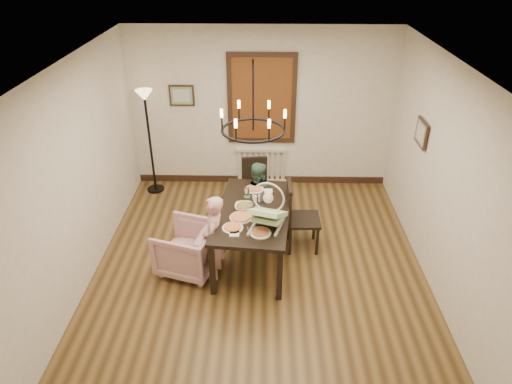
{
  "coord_description": "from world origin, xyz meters",
  "views": [
    {
      "loc": [
        0.07,
        -4.98,
        4.05
      ],
      "look_at": [
        -0.05,
        0.27,
        1.05
      ],
      "focal_mm": 32.0,
      "sensor_mm": 36.0,
      "label": 1
    }
  ],
  "objects_px": {
    "elderly_woman": "(214,244)",
    "drinking_glass": "(251,207)",
    "armchair": "(188,248)",
    "floor_lamp": "(150,144)",
    "dining_table": "(254,215)",
    "baby_bouncer": "(268,211)",
    "seated_man": "(257,202)",
    "chair_far": "(255,188)",
    "chair_right": "(303,216)"
  },
  "relations": [
    {
      "from": "elderly_woman",
      "to": "baby_bouncer",
      "type": "height_order",
      "value": "baby_bouncer"
    },
    {
      "from": "dining_table",
      "to": "seated_man",
      "type": "xyz_separation_m",
      "value": [
        0.03,
        0.77,
        -0.25
      ]
    },
    {
      "from": "chair_far",
      "to": "chair_right",
      "type": "distance_m",
      "value": 1.16
    },
    {
      "from": "chair_far",
      "to": "floor_lamp",
      "type": "distance_m",
      "value": 2.0
    },
    {
      "from": "chair_far",
      "to": "drinking_glass",
      "type": "relative_size",
      "value": 6.5
    },
    {
      "from": "armchair",
      "to": "chair_right",
      "type": "bearing_deg",
      "value": 125.87
    },
    {
      "from": "drinking_glass",
      "to": "floor_lamp",
      "type": "xyz_separation_m",
      "value": [
        -1.78,
        1.99,
        0.03
      ]
    },
    {
      "from": "armchair",
      "to": "baby_bouncer",
      "type": "height_order",
      "value": "baby_bouncer"
    },
    {
      "from": "armchair",
      "to": "floor_lamp",
      "type": "height_order",
      "value": "floor_lamp"
    },
    {
      "from": "chair_right",
      "to": "drinking_glass",
      "type": "height_order",
      "value": "chair_right"
    },
    {
      "from": "armchair",
      "to": "drinking_glass",
      "type": "relative_size",
      "value": 5.26
    },
    {
      "from": "chair_far",
      "to": "chair_right",
      "type": "bearing_deg",
      "value": -58.67
    },
    {
      "from": "seated_man",
      "to": "floor_lamp",
      "type": "distance_m",
      "value": 2.22
    },
    {
      "from": "seated_man",
      "to": "floor_lamp",
      "type": "xyz_separation_m",
      "value": [
        -1.85,
        1.16,
        0.43
      ]
    },
    {
      "from": "elderly_woman",
      "to": "armchair",
      "type": "bearing_deg",
      "value": -104.07
    },
    {
      "from": "chair_far",
      "to": "elderly_woman",
      "type": "distance_m",
      "value": 1.66
    },
    {
      "from": "armchair",
      "to": "baby_bouncer",
      "type": "distance_m",
      "value": 1.27
    },
    {
      "from": "elderly_woman",
      "to": "floor_lamp",
      "type": "xyz_separation_m",
      "value": [
        -1.31,
        2.31,
        0.4
      ]
    },
    {
      "from": "dining_table",
      "to": "floor_lamp",
      "type": "xyz_separation_m",
      "value": [
        -1.82,
        1.93,
        0.18
      ]
    },
    {
      "from": "elderly_woman",
      "to": "drinking_glass",
      "type": "relative_size",
      "value": 6.95
    },
    {
      "from": "floor_lamp",
      "to": "armchair",
      "type": "bearing_deg",
      "value": -66.93
    },
    {
      "from": "armchair",
      "to": "baby_bouncer",
      "type": "xyz_separation_m",
      "value": [
        1.08,
        -0.09,
        0.66
      ]
    },
    {
      "from": "armchair",
      "to": "seated_man",
      "type": "bearing_deg",
      "value": 155.57
    },
    {
      "from": "drinking_glass",
      "to": "floor_lamp",
      "type": "relative_size",
      "value": 0.08
    },
    {
      "from": "dining_table",
      "to": "elderly_woman",
      "type": "relative_size",
      "value": 1.8
    },
    {
      "from": "dining_table",
      "to": "floor_lamp",
      "type": "bearing_deg",
      "value": 138.85
    },
    {
      "from": "dining_table",
      "to": "seated_man",
      "type": "relative_size",
      "value": 1.93
    },
    {
      "from": "chair_far",
      "to": "elderly_woman",
      "type": "bearing_deg",
      "value": -113.77
    },
    {
      "from": "chair_right",
      "to": "floor_lamp",
      "type": "relative_size",
      "value": 0.59
    },
    {
      "from": "chair_far",
      "to": "chair_right",
      "type": "relative_size",
      "value": 0.87
    },
    {
      "from": "floor_lamp",
      "to": "chair_far",
      "type": "bearing_deg",
      "value": -21.88
    },
    {
      "from": "baby_bouncer",
      "to": "drinking_glass",
      "type": "height_order",
      "value": "baby_bouncer"
    },
    {
      "from": "armchair",
      "to": "baby_bouncer",
      "type": "bearing_deg",
      "value": 102.31
    },
    {
      "from": "dining_table",
      "to": "elderly_woman",
      "type": "bearing_deg",
      "value": -137.56
    },
    {
      "from": "seated_man",
      "to": "floor_lamp",
      "type": "bearing_deg",
      "value": -26.15
    },
    {
      "from": "chair_right",
      "to": "baby_bouncer",
      "type": "distance_m",
      "value": 0.94
    },
    {
      "from": "armchair",
      "to": "floor_lamp",
      "type": "xyz_separation_m",
      "value": [
        -0.94,
        2.2,
        0.56
      ]
    },
    {
      "from": "chair_right",
      "to": "baby_bouncer",
      "type": "relative_size",
      "value": 1.73
    },
    {
      "from": "elderly_woman",
      "to": "seated_man",
      "type": "height_order",
      "value": "elderly_woman"
    },
    {
      "from": "chair_far",
      "to": "baby_bouncer",
      "type": "height_order",
      "value": "baby_bouncer"
    },
    {
      "from": "chair_right",
      "to": "elderly_woman",
      "type": "height_order",
      "value": "chair_right"
    },
    {
      "from": "drinking_glass",
      "to": "baby_bouncer",
      "type": "bearing_deg",
      "value": -52.24
    },
    {
      "from": "chair_right",
      "to": "drinking_glass",
      "type": "xyz_separation_m",
      "value": [
        -0.74,
        -0.33,
        0.34
      ]
    },
    {
      "from": "chair_far",
      "to": "elderly_woman",
      "type": "xyz_separation_m",
      "value": [
        -0.5,
        -1.58,
        0.03
      ]
    },
    {
      "from": "armchair",
      "to": "floor_lamp",
      "type": "relative_size",
      "value": 0.42
    },
    {
      "from": "seated_man",
      "to": "baby_bouncer",
      "type": "bearing_deg",
      "value": 104.41
    },
    {
      "from": "baby_bouncer",
      "to": "drinking_glass",
      "type": "distance_m",
      "value": 0.4
    },
    {
      "from": "drinking_glass",
      "to": "armchair",
      "type": "bearing_deg",
      "value": -166.12
    },
    {
      "from": "dining_table",
      "to": "baby_bouncer",
      "type": "height_order",
      "value": "baby_bouncer"
    },
    {
      "from": "chair_far",
      "to": "baby_bouncer",
      "type": "xyz_separation_m",
      "value": [
        0.2,
        -1.55,
        0.54
      ]
    }
  ]
}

